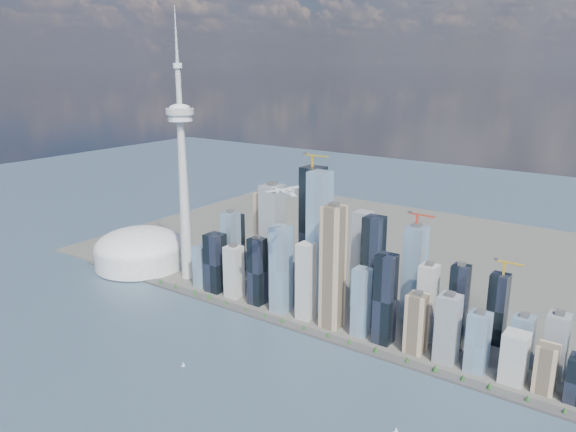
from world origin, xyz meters
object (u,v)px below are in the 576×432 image
Objects in this scene: needle_tower at (183,170)px; airplane at (283,191)px; sailboat_east at (396,431)px; dome_stadium at (140,250)px; sailboat_west at (183,365)px.

needle_tower is 334.40m from airplane.
needle_tower is at bearing 139.62° from sailboat_east.
airplane is at bearing -10.16° from dome_stadium.
airplane is at bearing 47.70° from sailboat_west.
needle_tower is 434.70m from sailboat_west.
needle_tower is 8.20× the size of airplane.
airplane reaches higher than dome_stadium.
needle_tower reaches higher than dome_stadium.
sailboat_west is at bearing -92.27° from airplane.
dome_stadium is 514.10m from airplane.
needle_tower is 670.53m from sailboat_east.
dome_stadium is at bearing 126.00° from sailboat_west.
dome_stadium reaches higher than sailboat_west.
airplane reaches higher than sailboat_west.
needle_tower is at bearing -177.33° from airplane.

